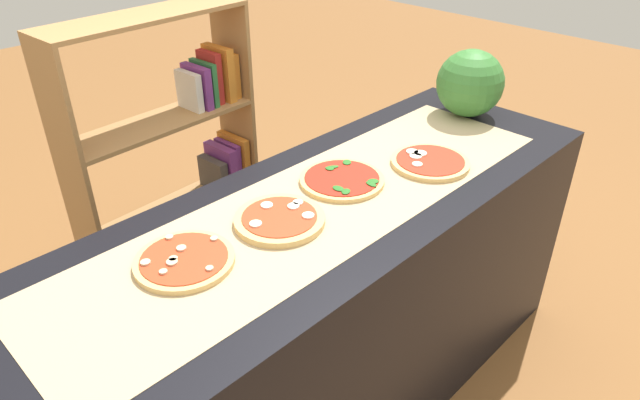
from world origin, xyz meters
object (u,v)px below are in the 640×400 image
(pizza_mozzarella_3, at_px, (430,162))
(watermelon, at_px, (470,83))
(bookshelf, at_px, (190,164))
(pizza_mushroom_0, at_px, (184,260))
(pizza_spinach_2, at_px, (342,180))
(pizza_mozzarella_1, at_px, (280,219))

(pizza_mozzarella_3, distance_m, watermelon, 0.53)
(watermelon, bearing_deg, bookshelf, 130.89)
(pizza_mozzarella_3, relative_size, watermelon, 1.01)
(pizza_mozzarella_3, distance_m, bookshelf, 1.18)
(pizza_mozzarella_3, bearing_deg, watermelon, 18.01)
(pizza_mozzarella_3, bearing_deg, pizza_mushroom_0, 171.67)
(pizza_mushroom_0, distance_m, watermelon, 1.45)
(pizza_spinach_2, distance_m, pizza_mozzarella_3, 0.34)
(pizza_spinach_2, relative_size, pizza_mozzarella_3, 1.03)
(pizza_spinach_2, distance_m, watermelon, 0.82)
(pizza_mozzarella_1, height_order, watermelon, watermelon)
(pizza_mushroom_0, xyz_separation_m, watermelon, (1.44, 0.02, 0.13))
(pizza_mushroom_0, xyz_separation_m, pizza_spinach_2, (0.63, -0.00, -0.00))
(pizza_mozzarella_1, bearing_deg, pizza_mushroom_0, 173.60)
(pizza_mozzarella_3, relative_size, bookshelf, 0.21)
(pizza_mozzarella_1, bearing_deg, watermelon, 2.89)
(bookshelf, bearing_deg, pizza_mushroom_0, -123.26)
(pizza_mushroom_0, xyz_separation_m, pizza_mozzarella_1, (0.32, -0.04, 0.00))
(pizza_mushroom_0, height_order, pizza_mozzarella_1, pizza_mozzarella_1)
(pizza_mozzarella_1, xyz_separation_m, bookshelf, (0.31, 0.99, -0.30))
(watermelon, bearing_deg, pizza_mushroom_0, -179.16)
(pizza_mushroom_0, height_order, pizza_mozzarella_3, same)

